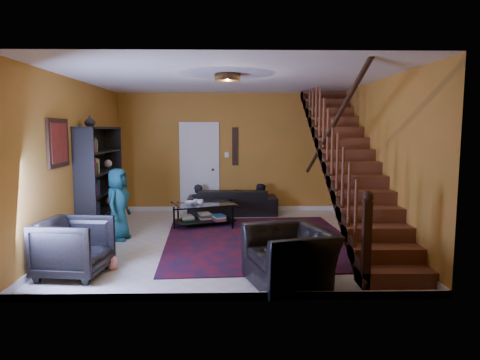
% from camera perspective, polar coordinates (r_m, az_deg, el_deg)
% --- Properties ---
extents(floor, '(5.50, 5.50, 0.00)m').
position_cam_1_polar(floor, '(7.70, -1.56, -7.93)').
color(floor, beige).
rests_on(floor, ground).
extents(room, '(5.50, 5.50, 5.50)m').
position_cam_1_polar(room, '(9.09, -9.97, -5.42)').
color(room, '#C6762C').
rests_on(room, ground).
extents(staircase, '(0.95, 5.02, 3.18)m').
position_cam_1_polar(staircase, '(7.75, 14.30, 2.45)').
color(staircase, brown).
rests_on(staircase, floor).
extents(bookshelf, '(0.35, 1.80, 2.00)m').
position_cam_1_polar(bookshelf, '(8.47, -18.05, -0.27)').
color(bookshelf, black).
rests_on(bookshelf, floor).
extents(door, '(0.82, 0.05, 2.05)m').
position_cam_1_polar(door, '(10.25, -5.41, 1.55)').
color(door, silver).
rests_on(door, floor).
extents(framed_picture, '(0.04, 0.74, 0.74)m').
position_cam_1_polar(framed_picture, '(7.06, -23.08, 4.57)').
color(framed_picture, maroon).
rests_on(framed_picture, room).
extents(wall_hanging, '(0.14, 0.03, 0.90)m').
position_cam_1_polar(wall_hanging, '(10.19, -0.66, 4.51)').
color(wall_hanging, black).
rests_on(wall_hanging, room).
extents(ceiling_fixture, '(0.40, 0.40, 0.10)m').
position_cam_1_polar(ceiling_fixture, '(6.70, -1.68, 13.51)').
color(ceiling_fixture, '#3F2814').
rests_on(ceiling_fixture, room).
extents(rug, '(3.45, 3.89, 0.02)m').
position_cam_1_polar(rug, '(7.62, 2.51, -8.02)').
color(rug, '#4A0D19').
rests_on(rug, floor).
extents(sofa, '(2.05, 0.83, 0.59)m').
position_cam_1_polar(sofa, '(9.89, -1.01, -2.87)').
color(sofa, black).
rests_on(sofa, floor).
extents(armchair_left, '(0.95, 0.93, 0.78)m').
position_cam_1_polar(armchair_left, '(6.18, -21.26, -8.35)').
color(armchair_left, black).
rests_on(armchair_left, floor).
extents(armchair_right, '(1.23, 1.32, 0.71)m').
position_cam_1_polar(armchair_right, '(5.54, 6.65, -10.06)').
color(armchair_right, black).
rests_on(armchair_right, floor).
extents(person_adult_a, '(0.44, 0.30, 1.14)m').
position_cam_1_polar(person_adult_a, '(10.00, -5.60, -3.81)').
color(person_adult_a, black).
rests_on(person_adult_a, sofa).
extents(person_adult_b, '(0.61, 0.50, 1.15)m').
position_cam_1_polar(person_adult_b, '(9.99, 2.63, -3.78)').
color(person_adult_b, black).
rests_on(person_adult_b, sofa).
extents(person_child, '(0.51, 0.69, 1.28)m').
position_cam_1_polar(person_child, '(7.86, -15.97, -3.12)').
color(person_child, '#175057').
rests_on(person_child, armchair_left).
extents(coffee_table, '(1.37, 1.09, 0.46)m').
position_cam_1_polar(coffee_table, '(8.72, -4.78, -4.42)').
color(coffee_table, black).
rests_on(coffee_table, floor).
extents(cup_a, '(0.14, 0.14, 0.10)m').
position_cam_1_polar(cup_a, '(8.59, -5.34, -2.94)').
color(cup_a, '#999999').
rests_on(cup_a, coffee_table).
extents(cup_b, '(0.10, 0.10, 0.09)m').
position_cam_1_polar(cup_b, '(8.71, -5.91, -2.85)').
color(cup_b, '#999999').
rests_on(cup_b, coffee_table).
extents(bowl, '(0.23, 0.23, 0.06)m').
position_cam_1_polar(bowl, '(8.67, -6.74, -3.01)').
color(bowl, '#999999').
rests_on(bowl, coffee_table).
extents(vase, '(0.18, 0.18, 0.19)m').
position_cam_1_polar(vase, '(7.94, -19.40, 7.41)').
color(vase, '#999999').
rests_on(vase, bookshelf).
extents(popcorn_bucket, '(0.18, 0.18, 0.16)m').
position_cam_1_polar(popcorn_bucket, '(6.35, -16.59, -10.50)').
color(popcorn_bucket, red).
rests_on(popcorn_bucket, rug).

